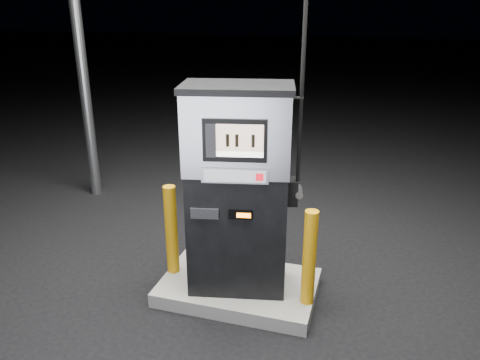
# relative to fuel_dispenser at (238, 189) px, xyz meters

# --- Properties ---
(ground) EXTENTS (80.00, 80.00, 0.00)m
(ground) POSITION_rel_fuel_dispenser_xyz_m (-0.01, 0.04, -1.21)
(ground) COLOR black
(ground) RESTS_ON ground
(pump_island) EXTENTS (1.60, 1.00, 0.15)m
(pump_island) POSITION_rel_fuel_dispenser_xyz_m (-0.01, 0.04, -1.13)
(pump_island) COLOR slate
(pump_island) RESTS_ON ground
(fuel_dispenser) EXTENTS (1.19, 0.81, 4.27)m
(fuel_dispenser) POSITION_rel_fuel_dispenser_xyz_m (0.00, 0.00, 0.00)
(fuel_dispenser) COLOR black
(fuel_dispenser) RESTS_ON pump_island
(bollard_left) EXTENTS (0.16, 0.16, 0.99)m
(bollard_left) POSITION_rel_fuel_dispenser_xyz_m (-0.75, 0.04, -0.57)
(bollard_left) COLOR orange
(bollard_left) RESTS_ON pump_island
(bollard_right) EXTENTS (0.16, 0.16, 0.97)m
(bollard_right) POSITION_rel_fuel_dispenser_xyz_m (0.73, -0.11, -0.57)
(bollard_right) COLOR orange
(bollard_right) RESTS_ON pump_island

